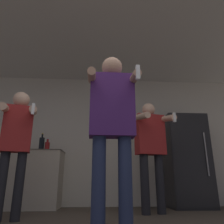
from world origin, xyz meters
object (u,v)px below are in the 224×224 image
bottle_brown_liquor (42,144)px  person_woman_foreground (112,121)px  person_spectator_back (151,144)px  bottle_red_label (47,146)px  bottle_green_wine (12,144)px  person_man_side (16,138)px  refrigerator (186,160)px

bottle_brown_liquor → person_woman_foreground: bearing=-59.2°
person_spectator_back → bottle_red_label: bearing=158.3°
bottle_green_wine → person_woman_foreground: person_woman_foreground is taller
person_spectator_back → person_man_side: bearing=-165.6°
bottle_green_wine → person_man_side: bearing=-66.8°
person_woman_foreground → refrigerator: bearing=52.6°
bottle_red_label → person_man_side: bearing=-96.2°
person_woman_foreground → person_man_side: size_ratio=1.06×
refrigerator → person_spectator_back: bearing=-140.0°
bottle_red_label → person_woman_foreground: person_woman_foreground is taller
bottle_red_label → bottle_green_wine: bearing=180.0°
person_woman_foreground → bottle_brown_liquor: bearing=120.8°
refrigerator → bottle_red_label: (-2.55, 0.02, 0.24)m
bottle_green_wine → bottle_brown_liquor: bearing=0.0°
bottle_red_label → person_man_side: 1.18m
bottle_red_label → refrigerator: bearing=-0.4°
person_man_side → bottle_red_label: bearing=83.8°
refrigerator → bottle_brown_liquor: (-2.65, 0.02, 0.28)m
bottle_red_label → bottle_green_wine: bottle_green_wine is taller
bottle_brown_liquor → bottle_red_label: bearing=0.0°
bottle_brown_liquor → person_woman_foreground: 2.28m
bottle_green_wine → person_spectator_back: 2.47m
bottle_green_wine → bottle_brown_liquor: (0.53, 0.00, 0.02)m
bottle_brown_liquor → person_spectator_back: person_spectator_back is taller
bottle_green_wine → bottle_brown_liquor: bottle_brown_liquor is taller
refrigerator → person_man_side: bearing=-156.6°
bottle_green_wine → person_spectator_back: person_spectator_back is taller
bottle_brown_liquor → person_spectator_back: 1.97m
person_woman_foreground → person_spectator_back: size_ratio=1.03×
refrigerator → bottle_green_wine: refrigerator is taller
bottle_green_wine → person_spectator_back: (2.37, -0.69, -0.08)m
refrigerator → bottle_red_label: refrigerator is taller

